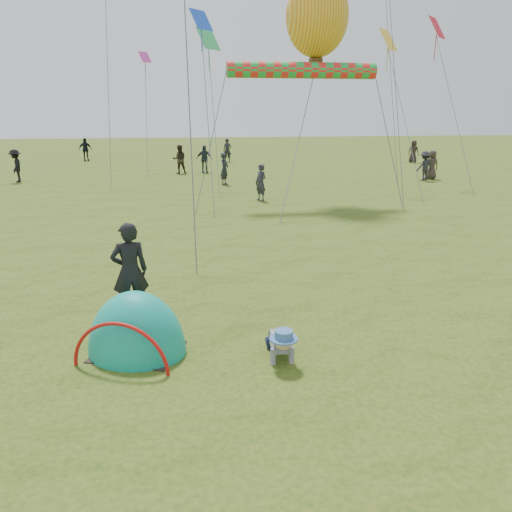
{
  "coord_description": "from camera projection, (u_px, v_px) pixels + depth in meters",
  "views": [
    {
      "loc": [
        -0.35,
        -6.4,
        3.82
      ],
      "look_at": [
        1.16,
        3.13,
        1.0
      ],
      "focal_mm": 35.0,
      "sensor_mm": 36.0,
      "label": 1
    }
  ],
  "objects": [
    {
      "name": "crowd_person_10",
      "position": [
        432.0,
        165.0,
        28.72
      ],
      "size": [
        0.82,
        0.54,
        1.65
      ],
      "primitive_type": "imported",
      "rotation": [
        0.0,
        0.0,
        3.16
      ],
      "color": "#372D27",
      "rests_on": "ground"
    },
    {
      "name": "balloon_kite",
      "position": [
        317.0,
        21.0,
        20.6
      ],
      "size": [
        2.6,
        2.6,
        3.64
      ],
      "primitive_type": null,
      "color": "gold"
    },
    {
      "name": "diamond_kite_5",
      "position": [
        145.0,
        57.0,
        32.25
      ],
      "size": [
        0.83,
        0.83,
        0.68
      ],
      "primitive_type": "plane",
      "rotation": [
        1.05,
        0.0,
        0.79
      ],
      "color": "#CA3DA2"
    },
    {
      "name": "crowd_person_8",
      "position": [
        85.0,
        149.0,
        39.37
      ],
      "size": [
        1.12,
        0.78,
        1.76
      ],
      "primitive_type": "imported",
      "rotation": [
        0.0,
        0.0,
        0.37
      ],
      "color": "black",
      "rests_on": "ground"
    },
    {
      "name": "ground",
      "position": [
        210.0,
        386.0,
        7.19
      ],
      "size": [
        140.0,
        140.0,
        0.0
      ],
      "primitive_type": "plane",
      "color": "#2A4715"
    },
    {
      "name": "diamond_kite_8",
      "position": [
        388.0,
        40.0,
        23.95
      ],
      "size": [
        1.26,
        1.26,
        1.03
      ],
      "primitive_type": "plane",
      "rotation": [
        1.05,
        0.0,
        0.79
      ],
      "color": "yellow"
    },
    {
      "name": "crowd_person_3",
      "position": [
        425.0,
        166.0,
        28.13
      ],
      "size": [
        1.2,
        0.91,
        1.64
      ],
      "primitive_type": "imported",
      "rotation": [
        0.0,
        0.0,
        3.46
      ],
      "color": "#232329",
      "rests_on": "ground"
    },
    {
      "name": "rainbow_tube_kite",
      "position": [
        302.0,
        70.0,
        20.23
      ],
      "size": [
        6.15,
        0.64,
        0.64
      ],
      "primitive_type": "cylinder",
      "rotation": [
        0.0,
        1.57,
        0.0
      ],
      "color": "red"
    },
    {
      "name": "crawling_toddler",
      "position": [
        281.0,
        342.0,
        7.88
      ],
      "size": [
        0.58,
        0.82,
        0.62
      ],
      "primitive_type": null,
      "rotation": [
        0.0,
        0.0,
        -0.02
      ],
      "color": "black",
      "rests_on": "ground"
    },
    {
      "name": "popup_tent",
      "position": [
        138.0,
        352.0,
        8.2
      ],
      "size": [
        2.0,
        1.83,
        2.1
      ],
      "primitive_type": "ellipsoid",
      "rotation": [
        0.0,
        0.0,
        -0.37
      ],
      "color": "#008780",
      "rests_on": "ground"
    },
    {
      "name": "crowd_person_9",
      "position": [
        16.0,
        166.0,
        27.52
      ],
      "size": [
        0.84,
        1.24,
        1.79
      ],
      "primitive_type": "imported",
      "rotation": [
        0.0,
        0.0,
        4.87
      ],
      "color": "black",
      "rests_on": "ground"
    },
    {
      "name": "diamond_kite_0",
      "position": [
        437.0,
        27.0,
        25.43
      ],
      "size": [
        1.33,
        1.33,
        1.09
      ],
      "primitive_type": "plane",
      "rotation": [
        1.05,
        0.0,
        0.79
      ],
      "color": "red"
    },
    {
      "name": "diamond_kite_9",
      "position": [
        208.0,
        39.0,
        25.37
      ],
      "size": [
        1.32,
        1.32,
        1.08
      ],
      "primitive_type": "plane",
      "rotation": [
        1.05,
        0.0,
        0.79
      ],
      "color": "#2FAF5D"
    },
    {
      "name": "crowd_person_6",
      "position": [
        225.0,
        169.0,
        26.52
      ],
      "size": [
        0.64,
        0.73,
        1.68
      ],
      "primitive_type": "imported",
      "rotation": [
        0.0,
        0.0,
        1.08
      ],
      "color": "#1F212A",
      "rests_on": "ground"
    },
    {
      "name": "crowd_person_12",
      "position": [
        227.0,
        150.0,
        38.44
      ],
      "size": [
        0.73,
        0.58,
        1.77
      ],
      "primitive_type": "imported",
      "rotation": [
        0.0,
        0.0,
        6.02
      ],
      "color": "black",
      "rests_on": "ground"
    },
    {
      "name": "crowd_person_4",
      "position": [
        413.0,
        151.0,
        38.0
      ],
      "size": [
        0.95,
        0.95,
        1.67
      ],
      "primitive_type": "imported",
      "rotation": [
        0.0,
        0.0,
        2.35
      ],
      "color": "black",
      "rests_on": "ground"
    },
    {
      "name": "crowd_person_0",
      "position": [
        261.0,
        183.0,
        21.77
      ],
      "size": [
        0.64,
        0.7,
        1.6
      ],
      "primitive_type": "imported",
      "rotation": [
        0.0,
        0.0,
        5.3
      ],
      "color": "#292832",
      "rests_on": "ground"
    },
    {
      "name": "diamond_kite_10",
      "position": [
        201.0,
        20.0,
        21.1
      ],
      "size": [
        1.06,
        1.06,
        0.86
      ],
      "primitive_type": "plane",
      "rotation": [
        1.05,
        0.0,
        0.79
      ],
      "color": "blue"
    },
    {
      "name": "crowd_person_2",
      "position": [
        204.0,
        159.0,
        31.66
      ],
      "size": [
        1.02,
        0.43,
        1.73
      ],
      "primitive_type": "imported",
      "rotation": [
        0.0,
        0.0,
        6.28
      ],
      "color": "#27333B",
      "rests_on": "ground"
    },
    {
      "name": "standing_adult",
      "position": [
        130.0,
        271.0,
        9.32
      ],
      "size": [
        0.76,
        0.59,
        1.86
      ],
      "primitive_type": "imported",
      "rotation": [
        0.0,
        0.0,
        3.37
      ],
      "color": "black",
      "rests_on": "ground"
    },
    {
      "name": "crowd_person_7",
      "position": [
        179.0,
        159.0,
        31.27
      ],
      "size": [
        0.91,
        0.73,
        1.77
      ],
      "primitive_type": "imported",
      "rotation": [
        0.0,
        0.0,
        3.22
      ],
      "color": "#2B241B",
      "rests_on": "ground"
    }
  ]
}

